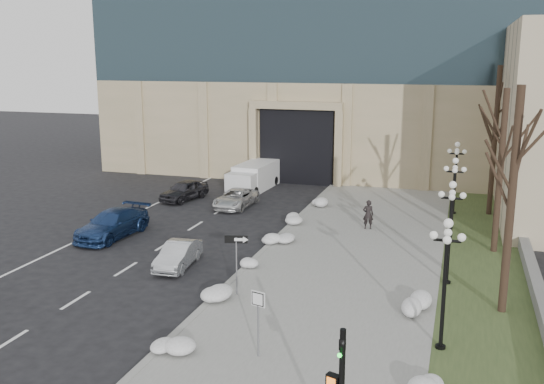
{
  "coord_description": "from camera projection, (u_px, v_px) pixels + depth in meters",
  "views": [
    {
      "loc": [
        8.54,
        -14.22,
        9.99
      ],
      "look_at": [
        -0.2,
        13.47,
        3.5
      ],
      "focal_mm": 40.0,
      "sensor_mm": 36.0,
      "label": 1
    }
  ],
  "objects": [
    {
      "name": "sidewalk",
      "position": [
        347.0,
        263.0,
        29.91
      ],
      "size": [
        9.0,
        40.0,
        0.12
      ],
      "primitive_type": "cube",
      "color": "gray",
      "rests_on": "ground"
    },
    {
      "name": "curb",
      "position": [
        260.0,
        254.0,
        31.23
      ],
      "size": [
        0.3,
        40.0,
        0.14
      ],
      "primitive_type": "cube",
      "color": "gray",
      "rests_on": "ground"
    },
    {
      "name": "grass_strip",
      "position": [
        485.0,
        277.0,
        28.01
      ],
      "size": [
        4.0,
        40.0,
        0.1
      ],
      "primitive_type": "cube",
      "color": "#344321",
      "rests_on": "ground"
    },
    {
      "name": "stone_wall",
      "position": [
        529.0,
        261.0,
        29.21
      ],
      "size": [
        0.5,
        30.0,
        0.7
      ],
      "primitive_type": "cube",
      "color": "slate",
      "rests_on": "ground"
    },
    {
      "name": "car_b",
      "position": [
        178.0,
        255.0,
        29.35
      ],
      "size": [
        1.61,
        3.8,
        1.22
      ],
      "primitive_type": "imported",
      "rotation": [
        0.0,
        0.0,
        0.09
      ],
      "color": "#B1B4B9",
      "rests_on": "ground"
    },
    {
      "name": "car_c",
      "position": [
        112.0,
        224.0,
        34.21
      ],
      "size": [
        2.55,
        5.41,
        1.53
      ],
      "primitive_type": "imported",
      "rotation": [
        0.0,
        0.0,
        -0.08
      ],
      "color": "navy",
      "rests_on": "ground"
    },
    {
      "name": "car_d",
      "position": [
        236.0,
        198.0,
        41.06
      ],
      "size": [
        2.2,
        4.46,
        1.22
      ],
      "primitive_type": "imported",
      "rotation": [
        0.0,
        0.0,
        -0.04
      ],
      "color": "silver",
      "rests_on": "ground"
    },
    {
      "name": "car_e",
      "position": [
        184.0,
        190.0,
        43.11
      ],
      "size": [
        2.56,
        4.44,
        1.42
      ],
      "primitive_type": "imported",
      "rotation": [
        0.0,
        0.0,
        -0.22
      ],
      "color": "#2D2C31",
      "rests_on": "ground"
    },
    {
      "name": "pedestrian",
      "position": [
        368.0,
        214.0,
        35.4
      ],
      "size": [
        0.71,
        0.54,
        1.73
      ],
      "primitive_type": "imported",
      "rotation": [
        0.0,
        0.0,
        3.35
      ],
      "color": "black",
      "rests_on": "sidewalk"
    },
    {
      "name": "box_truck",
      "position": [
        254.0,
        177.0,
        46.59
      ],
      "size": [
        2.47,
        6.31,
        1.97
      ],
      "rotation": [
        0.0,
        0.0,
        -0.05
      ],
      "color": "silver",
      "rests_on": "ground"
    },
    {
      "name": "one_way_sign",
      "position": [
        240.0,
        247.0,
        25.27
      ],
      "size": [
        1.02,
        0.36,
        2.72
      ],
      "rotation": [
        0.0,
        0.0,
        0.25
      ],
      "color": "slate",
      "rests_on": "ground"
    },
    {
      "name": "keep_sign",
      "position": [
        258.0,
        310.0,
        20.06
      ],
      "size": [
        0.52,
        0.17,
        2.45
      ],
      "rotation": [
        0.0,
        0.0,
        -0.25
      ],
      "color": "slate",
      "rests_on": "ground"
    },
    {
      "name": "snow_clump_b",
      "position": [
        169.0,
        350.0,
        20.44
      ],
      "size": [
        1.1,
        1.6,
        0.36
      ],
      "primitive_type": "ellipsoid",
      "color": "white",
      "rests_on": "sidewalk"
    },
    {
      "name": "snow_clump_c",
      "position": [
        211.0,
        298.0,
        24.93
      ],
      "size": [
        1.1,
        1.6,
        0.36
      ],
      "primitive_type": "ellipsoid",
      "color": "white",
      "rests_on": "sidewalk"
    },
    {
      "name": "snow_clump_d",
      "position": [
        251.0,
        266.0,
        28.68
      ],
      "size": [
        1.1,
        1.6,
        0.36
      ],
      "primitive_type": "ellipsoid",
      "color": "white",
      "rests_on": "sidewalk"
    },
    {
      "name": "snow_clump_e",
      "position": [
        278.0,
        239.0,
        32.92
      ],
      "size": [
        1.1,
        1.6,
        0.36
      ],
      "primitive_type": "ellipsoid",
      "color": "white",
      "rests_on": "sidewalk"
    },
    {
      "name": "snow_clump_f",
      "position": [
        297.0,
        220.0,
        36.83
      ],
      "size": [
        1.1,
        1.6,
        0.36
      ],
      "primitive_type": "ellipsoid",
      "color": "white",
      "rests_on": "sidewalk"
    },
    {
      "name": "snow_clump_g",
      "position": [
        319.0,
        202.0,
        41.24
      ],
      "size": [
        1.1,
        1.6,
        0.36
      ],
      "primitive_type": "ellipsoid",
      "color": "white",
      "rests_on": "sidewalk"
    },
    {
      "name": "snow_clump_i",
      "position": [
        419.0,
        307.0,
        23.98
      ],
      "size": [
        1.1,
        1.6,
        0.36
      ],
      "primitive_type": "ellipsoid",
      "color": "white",
      "rests_on": "sidewalk"
    },
    {
      "name": "lamppost_a",
      "position": [
        446.0,
        267.0,
        20.4
      ],
      "size": [
        1.18,
        1.18,
        4.76
      ],
      "color": "black",
      "rests_on": "ground"
    },
    {
      "name": "lamppost_b",
      "position": [
        451.0,
        219.0,
        26.45
      ],
      "size": [
        1.18,
        1.18,
        4.76
      ],
      "color": "black",
      "rests_on": "ground"
    },
    {
      "name": "lamppost_c",
      "position": [
        454.0,
        189.0,
        32.5
      ],
      "size": [
        1.18,
        1.18,
        4.76
      ],
      "color": "black",
      "rests_on": "ground"
    },
    {
      "name": "lamppost_d",
      "position": [
        456.0,
        168.0,
        38.55
      ],
      "size": [
        1.18,
        1.18,
        4.76
      ],
      "color": "black",
      "rests_on": "ground"
    },
    {
      "name": "tree_near",
      "position": [
        514.0,
        170.0,
        22.88
      ],
      "size": [
        3.2,
        3.2,
        9.0
      ],
      "color": "black",
      "rests_on": "ground"
    },
    {
      "name": "tree_mid",
      "position": [
        502.0,
        148.0,
        30.39
      ],
      "size": [
        3.2,
        3.2,
        8.5
      ],
      "color": "black",
      "rests_on": "ground"
    },
    {
      "name": "tree_far",
      "position": [
        496.0,
        120.0,
        37.7
      ],
      "size": [
        3.2,
        3.2,
        9.5
      ],
      "color": "black",
      "rests_on": "ground"
    }
  ]
}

